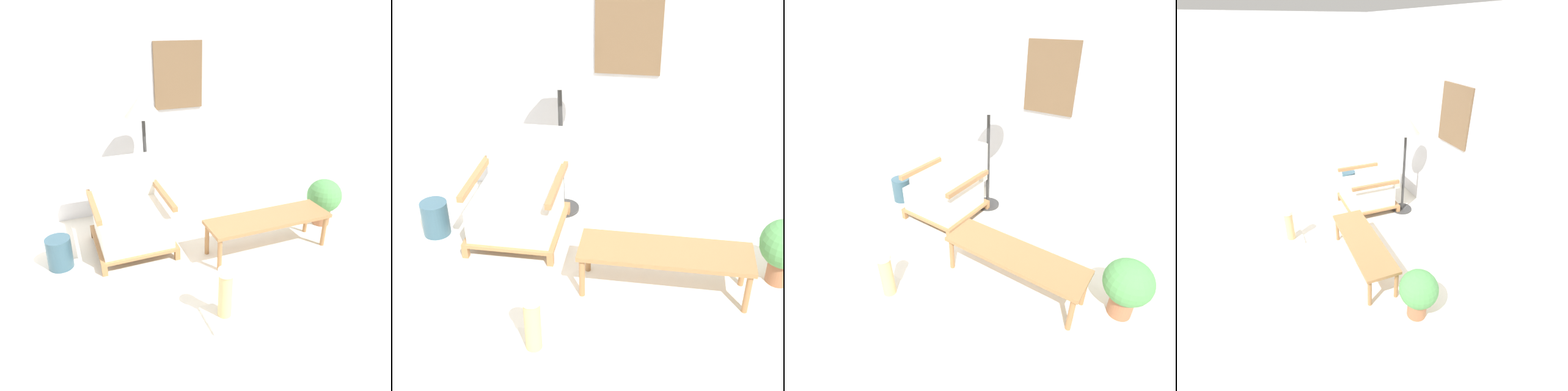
% 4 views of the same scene
% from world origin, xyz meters
% --- Properties ---
extents(ground_plane, '(14.00, 14.00, 0.00)m').
position_xyz_m(ground_plane, '(0.00, 0.00, 0.00)').
color(ground_plane, silver).
extents(wall_back, '(8.00, 0.09, 2.70)m').
position_xyz_m(wall_back, '(0.00, 2.29, 1.35)').
color(wall_back, silver).
rests_on(wall_back, ground_plane).
extents(armchair, '(0.75, 0.77, 0.87)m').
position_xyz_m(armchair, '(-0.43, 1.45, 0.31)').
color(armchair, olive).
rests_on(armchair, ground_plane).
extents(floor_lamp, '(0.38, 0.38, 1.47)m').
position_xyz_m(floor_lamp, '(-0.14, 1.88, 1.24)').
color(floor_lamp, '#2D2D2D').
rests_on(floor_lamp, ground_plane).
extents(coffee_table, '(1.25, 0.37, 0.37)m').
position_xyz_m(coffee_table, '(0.81, 0.89, 0.33)').
color(coffee_table, olive).
rests_on(coffee_table, ground_plane).
extents(vase, '(0.23, 0.23, 0.30)m').
position_xyz_m(vase, '(-1.14, 1.34, 0.15)').
color(vase, '#2D4C5B').
rests_on(vase, ground_plane).
extents(potted_plant, '(0.37, 0.37, 0.53)m').
position_xyz_m(potted_plant, '(1.67, 1.13, 0.32)').
color(potted_plant, '#935B3D').
rests_on(potted_plant, ground_plane).
extents(scratching_post, '(0.30, 0.30, 0.45)m').
position_xyz_m(scratching_post, '(0.00, 0.17, 0.16)').
color(scratching_post, beige).
rests_on(scratching_post, ground_plane).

